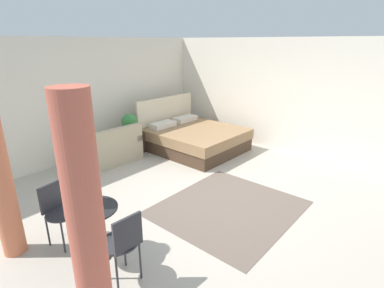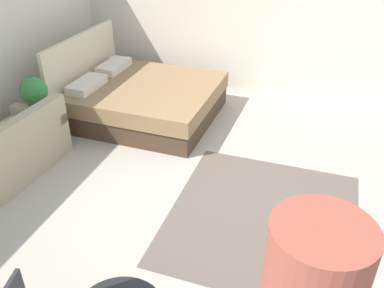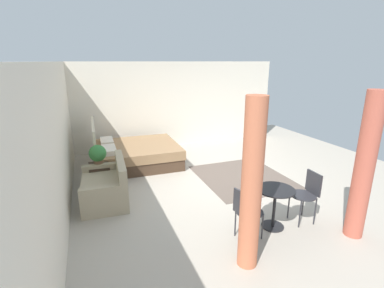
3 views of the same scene
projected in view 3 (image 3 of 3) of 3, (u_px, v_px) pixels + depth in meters
The scene contains 13 objects.
ground_plane at pixel (219, 179), 6.68m from camera, with size 9.05×9.55×0.02m, color #B2A899.
wall_back at pixel (59, 137), 5.20m from camera, with size 9.05×0.12×2.65m, color silver.
wall_right at pixel (179, 105), 9.02m from camera, with size 0.12×6.55×2.65m, color silver.
area_rug at pixel (242, 177), 6.76m from camera, with size 2.17×1.96×0.01m, color #66564C.
bed at pixel (135, 154), 7.51m from camera, with size 1.92×2.16×1.19m.
couch at pixel (106, 187), 5.54m from camera, with size 1.36×0.89×0.83m.
nightstand at pixel (100, 175), 6.22m from camera, with size 0.54×0.42×0.49m.
potted_plant at pixel (98, 154), 5.98m from camera, with size 0.36×0.36×0.48m.
balcony_table at pixel (275, 201), 4.60m from camera, with size 0.62×0.62×0.69m.
cafe_chair_near_window at pixel (246, 210), 4.26m from camera, with size 0.49×0.49×0.83m.
cafe_chair_near_couch at pixel (308, 191), 4.76m from camera, with size 0.45×0.45×0.88m.
curtain_left at pixel (364, 167), 4.20m from camera, with size 0.28×0.28×2.28m.
curtain_right at pixel (252, 187), 3.55m from camera, with size 0.27×0.27×2.28m.
Camera 3 is at (-5.57, 2.75, 2.65)m, focal length 26.52 mm.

